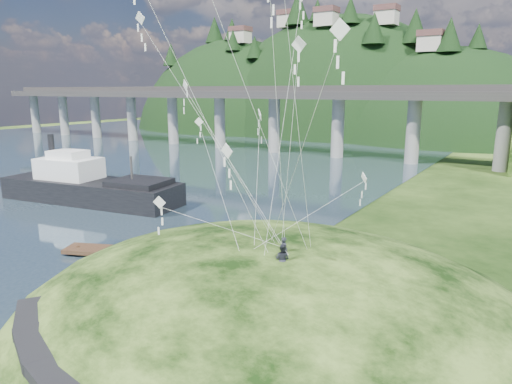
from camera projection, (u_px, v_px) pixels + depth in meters
The scene contains 9 objects.
ground at pixel (159, 302), 30.95m from camera, with size 320.00×320.00×0.00m, color black.
water at pixel (7, 160), 93.47m from camera, with size 240.00×240.00×0.00m, color #2C4152.
grass_hill at pixel (275, 343), 28.72m from camera, with size 36.00×32.00×13.00m.
bridge at pixel (296, 110), 100.35m from camera, with size 160.00×11.00×15.00m.
far_ridge at pixel (322, 154), 155.93m from camera, with size 153.00×70.00×94.50m.
work_barge at pixel (88, 186), 58.28m from camera, with size 24.97×10.54×8.47m.
wooden_dock at pixel (141, 253), 39.08m from camera, with size 13.47×7.39×0.98m.
kite_flyers at pixel (283, 242), 25.26m from camera, with size 1.33×1.83×1.77m.
kite_swarm at pixel (235, 64), 24.76m from camera, with size 17.67×13.99×18.51m.
Camera 1 is at (20.96, -20.52, 14.05)m, focal length 32.00 mm.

